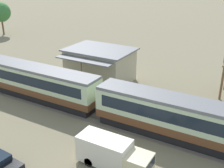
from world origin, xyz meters
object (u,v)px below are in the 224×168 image
object	(u,v)px
passenger_train	(101,97)
yard_tree_0	(1,12)
station_building	(100,65)
delivery_truck_cream	(112,154)

from	to	relation	value
passenger_train	yard_tree_0	xyz separation A→B (m)	(-41.98, 22.44, 3.02)
passenger_train	station_building	world-z (taller)	station_building
passenger_train	station_building	xyz separation A→B (m)	(-5.72, 8.78, 0.10)
delivery_truck_cream	yard_tree_0	xyz separation A→B (m)	(-47.16, 29.12, 4.04)
delivery_truck_cream	passenger_train	bearing A→B (deg)	127.83
delivery_truck_cream	yard_tree_0	world-z (taller)	yard_tree_0
delivery_truck_cream	station_building	bearing A→B (deg)	125.20
station_building	yard_tree_0	distance (m)	38.86
passenger_train	yard_tree_0	size ratio (longest dim) A/B	10.36
station_building	delivery_truck_cream	xyz separation A→B (m)	(10.90, -15.45, -1.13)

